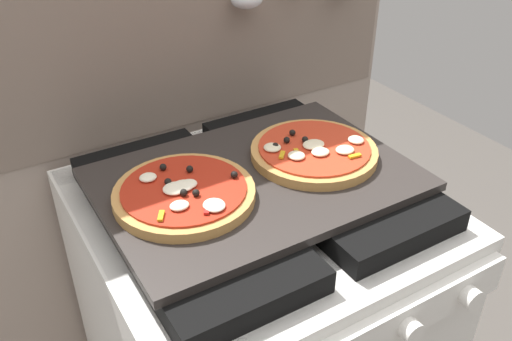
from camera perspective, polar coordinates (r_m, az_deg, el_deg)
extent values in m
cube|color=gray|center=(1.30, -7.68, 1.14)|extent=(1.10, 0.03, 1.55)
cube|color=black|center=(1.00, 0.00, -3.48)|extent=(0.59, 0.59, 0.01)
cube|color=black|center=(0.94, -7.38, -4.75)|extent=(0.24, 0.51, 0.04)
cube|color=black|center=(1.05, 6.52, -0.01)|extent=(0.24, 0.51, 0.04)
cube|color=white|center=(0.86, 11.26, -16.83)|extent=(0.58, 0.02, 0.07)
cylinder|color=silver|center=(0.89, 15.73, -15.63)|extent=(0.04, 0.02, 0.04)
cylinder|color=silver|center=(0.96, 21.31, -12.14)|extent=(0.04, 0.02, 0.04)
cube|color=#2D2826|center=(0.97, 0.00, -0.90)|extent=(0.54, 0.38, 0.02)
cylinder|color=#C18947|center=(0.91, -7.45, -2.41)|extent=(0.23, 0.23, 0.02)
cylinder|color=#AD2614|center=(0.91, -7.49, -1.83)|extent=(0.21, 0.21, 0.00)
ellipsoid|color=#F4EACC|center=(0.91, -7.19, -1.30)|extent=(0.03, 0.03, 0.01)
ellipsoid|color=#F4EACC|center=(0.85, -4.35, -3.59)|extent=(0.03, 0.04, 0.01)
ellipsoid|color=#F4EACC|center=(0.93, -11.10, -0.70)|extent=(0.03, 0.03, 0.01)
ellipsoid|color=#F4EACC|center=(0.90, -7.50, -1.73)|extent=(0.04, 0.03, 0.01)
ellipsoid|color=#F4EACC|center=(0.86, -7.92, -3.61)|extent=(0.03, 0.03, 0.01)
ellipsoid|color=#F4EACC|center=(0.90, -8.42, -1.78)|extent=(0.04, 0.04, 0.01)
sphere|color=black|center=(0.88, -6.22, -2.30)|extent=(0.01, 0.01, 0.01)
sphere|color=black|center=(0.94, -6.87, 0.17)|extent=(0.01, 0.01, 0.01)
sphere|color=black|center=(0.92, -2.27, -0.42)|extent=(0.01, 0.01, 0.01)
cube|color=gold|center=(0.84, -9.79, -4.62)|extent=(0.02, 0.02, 0.00)
sphere|color=black|center=(0.91, -9.08, -1.15)|extent=(0.01, 0.01, 0.01)
sphere|color=black|center=(0.95, -9.58, 0.36)|extent=(0.01, 0.01, 0.01)
cube|color=red|center=(0.85, -5.10, -4.01)|extent=(0.02, 0.02, 0.00)
sphere|color=black|center=(0.88, -7.47, -2.27)|extent=(0.01, 0.01, 0.01)
cylinder|color=#C18947|center=(1.02, 5.94, 1.93)|extent=(0.23, 0.23, 0.02)
cylinder|color=red|center=(1.02, 5.98, 2.46)|extent=(0.21, 0.21, 0.00)
ellipsoid|color=beige|center=(1.04, 10.28, 3.14)|extent=(0.03, 0.03, 0.01)
ellipsoid|color=beige|center=(0.98, 4.20, 1.55)|extent=(0.03, 0.03, 0.01)
ellipsoid|color=beige|center=(1.00, 9.18, 2.13)|extent=(0.04, 0.03, 0.01)
ellipsoid|color=beige|center=(1.01, 6.07, 2.61)|extent=(0.04, 0.04, 0.01)
ellipsoid|color=beige|center=(0.99, 6.67, 1.91)|extent=(0.03, 0.03, 0.01)
ellipsoid|color=beige|center=(1.00, 1.70, 2.40)|extent=(0.03, 0.03, 0.01)
sphere|color=black|center=(1.05, 3.78, 3.92)|extent=(0.01, 0.01, 0.01)
cube|color=gold|center=(0.99, 4.29, 1.88)|extent=(0.01, 0.03, 0.00)
cube|color=gold|center=(0.99, 10.17, 1.50)|extent=(0.02, 0.01, 0.00)
cube|color=gold|center=(0.98, 2.73, 1.60)|extent=(0.02, 0.02, 0.00)
sphere|color=black|center=(1.03, 5.08, 3.22)|extent=(0.01, 0.01, 0.01)
sphere|color=black|center=(1.00, 2.01, 2.56)|extent=(0.01, 0.01, 0.01)
sphere|color=black|center=(1.02, 3.19, 3.17)|extent=(0.01, 0.01, 0.01)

